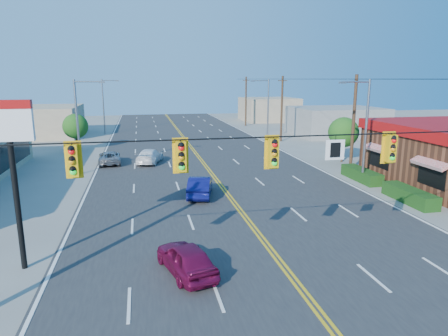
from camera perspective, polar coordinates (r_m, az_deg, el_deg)
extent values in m
plane|color=gray|center=(16.64, 10.59, -16.40)|extent=(160.00, 160.00, 0.00)
cube|color=#2D2D30|center=(34.81, -1.93, -0.66)|extent=(20.00, 120.00, 0.06)
cylinder|color=black|center=(14.72, 11.53, 4.50)|extent=(24.00, 0.05, 0.05)
cube|color=white|center=(15.32, 15.57, 2.52)|extent=(0.75, 0.04, 0.75)
cube|color=#D89E0C|center=(13.80, -20.78, 0.98)|extent=(0.55, 0.34, 1.25)
cube|color=#D89E0C|center=(13.69, -6.17, 1.65)|extent=(0.55, 0.34, 1.25)
cube|color=#D89E0C|center=(14.38, 7.03, 2.16)|extent=(0.55, 0.34, 1.25)
cube|color=#D89E0C|center=(16.50, 22.69, 2.61)|extent=(0.55, 0.34, 1.25)
cube|color=#194214|center=(31.63, 21.77, -2.14)|extent=(1.20, 9.00, 0.90)
cylinder|color=black|center=(18.82, -27.46, -4.30)|extent=(0.24, 0.24, 6.00)
cube|color=white|center=(18.23, -28.47, 5.39)|extent=(1.90, 0.30, 1.30)
cylinder|color=gray|center=(32.38, 19.60, 4.76)|extent=(0.20, 0.20, 8.00)
cylinder|color=gray|center=(31.57, 18.38, 11.60)|extent=(2.20, 0.12, 0.12)
cube|color=gray|center=(31.03, 16.57, 11.62)|extent=(0.50, 0.25, 0.15)
cylinder|color=gray|center=(54.21, 6.31, 8.29)|extent=(0.20, 0.20, 8.00)
cylinder|color=gray|center=(53.73, 5.27, 12.33)|extent=(2.20, 0.12, 0.12)
cube|color=gray|center=(53.42, 4.11, 12.29)|extent=(0.50, 0.25, 0.15)
cylinder|color=gray|center=(35.98, -20.17, 5.44)|extent=(0.20, 0.20, 8.00)
cylinder|color=gray|center=(35.62, -18.85, 11.61)|extent=(2.20, 0.12, 0.12)
cube|color=gray|center=(35.51, -17.05, 11.65)|extent=(0.50, 0.25, 0.15)
cylinder|color=gray|center=(61.73, -16.84, 8.35)|extent=(0.20, 0.20, 8.00)
cylinder|color=gray|center=(61.52, -16.02, 11.93)|extent=(2.20, 0.12, 0.12)
cube|color=gray|center=(61.45, -14.98, 11.95)|extent=(0.50, 0.25, 0.15)
cylinder|color=#47301E|center=(36.38, 17.99, 5.98)|extent=(0.28, 0.28, 8.40)
cylinder|color=#47301E|center=(52.70, 8.25, 8.33)|extent=(0.28, 0.28, 8.40)
cylinder|color=#47301E|center=(69.85, 3.15, 9.46)|extent=(0.28, 0.28, 8.40)
cylinder|color=#47301E|center=(40.90, 16.53, 2.28)|extent=(0.20, 0.20, 2.10)
sphere|color=#235B19|center=(40.62, 16.70, 4.90)|extent=(2.94, 2.94, 2.94)
cylinder|color=#47301E|center=(48.43, -20.30, 3.50)|extent=(0.20, 0.20, 2.00)
sphere|color=#235B19|center=(48.20, -20.46, 5.61)|extent=(2.80, 2.80, 2.80)
cube|color=gray|center=(60.49, 15.69, 6.44)|extent=(12.00, 10.00, 4.00)
cube|color=tan|center=(63.28, -24.91, 6.08)|extent=(11.00, 12.00, 4.20)
cube|color=tan|center=(79.57, 6.41, 8.34)|extent=(10.00, 10.00, 4.40)
imported|color=maroon|center=(17.12, -5.44, -12.88)|extent=(2.55, 4.15, 1.32)
imported|color=#0E1155|center=(27.72, -3.44, -2.71)|extent=(2.39, 4.47, 1.40)
imported|color=white|center=(39.28, -10.57, 1.62)|extent=(3.04, 4.97, 1.35)
imported|color=gray|center=(39.76, -16.03, 1.37)|extent=(2.29, 4.45, 1.20)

